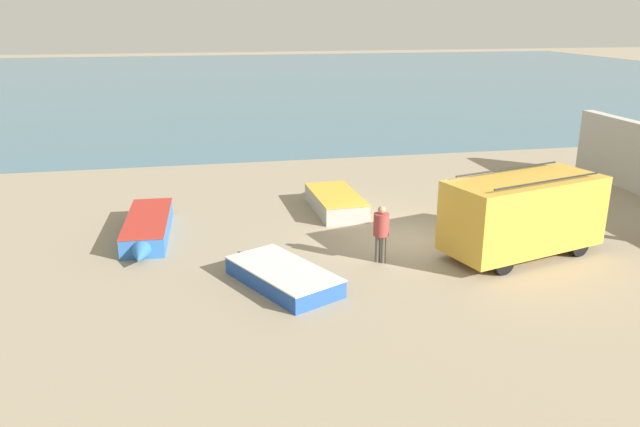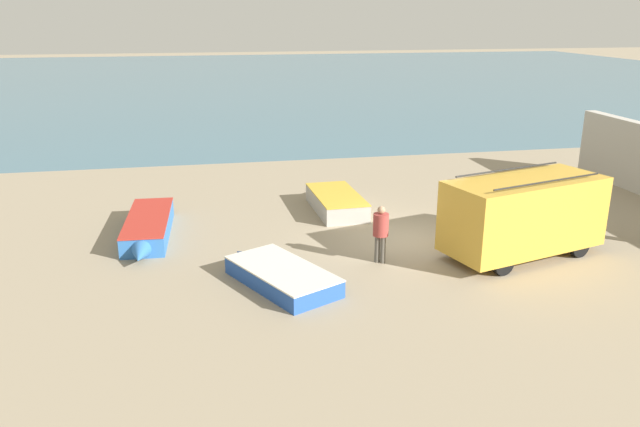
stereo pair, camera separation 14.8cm
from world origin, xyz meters
TOP-DOWN VIEW (x-y plane):
  - ground_plane at (0.00, 0.00)m, footprint 200.00×200.00m
  - sea_water at (0.00, 52.00)m, footprint 120.00×80.00m
  - parked_van at (2.91, -1.81)m, footprint 5.28×3.27m
  - fishing_rowboat_0 at (-1.60, 3.70)m, footprint 1.72×4.20m
  - fishing_rowboat_1 at (-8.24, 1.97)m, footprint 1.50×5.19m
  - fishing_rowboat_2 at (-4.51, -2.48)m, footprint 2.98×4.11m
  - fisherman_1 at (-1.43, -1.54)m, footprint 0.45×0.45m

SIDE VIEW (x-z plane):
  - ground_plane at x=0.00m, z-range 0.00..0.00m
  - sea_water at x=0.00m, z-range 0.00..0.01m
  - fishing_rowboat_2 at x=-4.51m, z-range 0.00..0.50m
  - fishing_rowboat_1 at x=-8.24m, z-range 0.00..0.65m
  - fishing_rowboat_0 at x=-1.60m, z-range 0.00..0.66m
  - fisherman_1 at x=-1.43m, z-range 0.17..1.89m
  - parked_van at x=2.91m, z-range 0.05..2.57m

